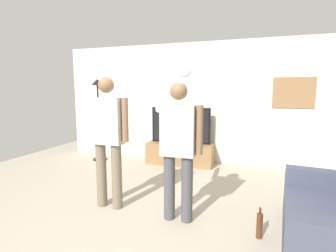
{
  "coord_description": "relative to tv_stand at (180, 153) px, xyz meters",
  "views": [
    {
      "loc": [
        1.14,
        -2.62,
        1.6
      ],
      "look_at": [
        -0.07,
        1.2,
        1.05
      ],
      "focal_mm": 26.31,
      "sensor_mm": 36.0,
      "label": 1
    }
  ],
  "objects": [
    {
      "name": "person_standing_nearer_couch",
      "position": [
        0.61,
        -2.37,
        0.74
      ],
      "size": [
        0.59,
        0.78,
        1.72
      ],
      "color": "#4C4C51",
      "rests_on": "ground_plane"
    },
    {
      "name": "beverage_bottle",
      "position": [
        1.57,
        -2.5,
        -0.09
      ],
      "size": [
        0.07,
        0.07,
        0.35
      ],
      "color": "#592D19",
      "rests_on": "ground_plane"
    },
    {
      "name": "ground_plane",
      "position": [
        0.23,
        -2.6,
        -0.24
      ],
      "size": [
        8.4,
        8.4,
        0.0
      ],
      "primitive_type": "plane",
      "color": "#B2A893"
    },
    {
      "name": "television",
      "position": [
        -0.0,
        0.05,
        0.63
      ],
      "size": [
        1.32,
        0.07,
        0.79
      ],
      "color": "black",
      "rests_on": "tv_stand"
    },
    {
      "name": "person_standing_nearer_lamp",
      "position": [
        -0.4,
        -2.32,
        0.79
      ],
      "size": [
        0.62,
        0.78,
        1.8
      ],
      "color": "#7A6B56",
      "rests_on": "ground_plane"
    },
    {
      "name": "floor_lamp",
      "position": [
        -1.91,
        -0.24,
        1.12
      ],
      "size": [
        0.32,
        0.32,
        1.9
      ],
      "color": "black",
      "rests_on": "ground_plane"
    },
    {
      "name": "wall_clock",
      "position": [
        -0.0,
        0.29,
        1.89
      ],
      "size": [
        0.33,
        0.03,
        0.33
      ],
      "primitive_type": "cylinder",
      "rotation": [
        1.57,
        0.0,
        0.0
      ],
      "color": "white"
    },
    {
      "name": "back_wall",
      "position": [
        0.23,
        0.35,
        1.11
      ],
      "size": [
        6.4,
        0.1,
        2.7
      ],
      "primitive_type": "cube",
      "color": "silver",
      "rests_on": "ground_plane"
    },
    {
      "name": "framed_picture",
      "position": [
        2.28,
        0.3,
        1.36
      ],
      "size": [
        0.79,
        0.04,
        0.62
      ],
      "primitive_type": "cube",
      "color": "#997047"
    },
    {
      "name": "tv_stand",
      "position": [
        0.0,
        0.0,
        0.0
      ],
      "size": [
        1.47,
        0.55,
        0.48
      ],
      "color": "#997047",
      "rests_on": "ground_plane"
    }
  ]
}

